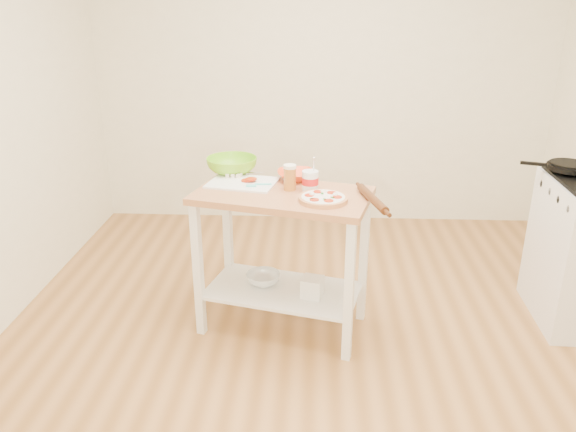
# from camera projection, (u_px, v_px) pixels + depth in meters

# --- Properties ---
(room_shell) EXTENTS (4.04, 4.54, 2.74)m
(room_shell) POSITION_uv_depth(u_px,v_px,m) (327.00, 130.00, 2.77)
(room_shell) COLOR #B17941
(room_shell) RESTS_ON ground
(prep_island) EXTENTS (1.12, 0.79, 0.90)m
(prep_island) POSITION_uv_depth(u_px,v_px,m) (283.00, 233.00, 3.37)
(prep_island) COLOR #B9794C
(prep_island) RESTS_ON ground
(skillet) EXTENTS (0.41, 0.26, 0.03)m
(skillet) POSITION_uv_depth(u_px,v_px,m) (568.00, 167.00, 3.49)
(skillet) COLOR black
(skillet) RESTS_ON gas_stove
(pizza) EXTENTS (0.28, 0.28, 0.04)m
(pizza) POSITION_uv_depth(u_px,v_px,m) (323.00, 198.00, 3.13)
(pizza) COLOR tan
(pizza) RESTS_ON prep_island
(cutting_board) EXTENTS (0.45, 0.37, 0.04)m
(cutting_board) POSITION_uv_depth(u_px,v_px,m) (242.00, 182.00, 3.42)
(cutting_board) COLOR white
(cutting_board) RESTS_ON prep_island
(spatula) EXTENTS (0.15, 0.06, 0.01)m
(spatula) POSITION_uv_depth(u_px,v_px,m) (258.00, 185.00, 3.35)
(spatula) COLOR #58D9CF
(spatula) RESTS_ON cutting_board
(knife) EXTENTS (0.27, 0.06, 0.01)m
(knife) POSITION_uv_depth(u_px,v_px,m) (237.00, 173.00, 3.57)
(knife) COLOR silver
(knife) RESTS_ON cutting_board
(orange_bowl) EXTENTS (0.26, 0.26, 0.06)m
(orange_bowl) POSITION_uv_depth(u_px,v_px,m) (296.00, 175.00, 3.49)
(orange_bowl) COLOR #F54C1F
(orange_bowl) RESTS_ON prep_island
(green_bowl) EXTENTS (0.45, 0.45, 0.10)m
(green_bowl) POSITION_uv_depth(u_px,v_px,m) (232.00, 165.00, 3.61)
(green_bowl) COLOR #74C11A
(green_bowl) RESTS_ON prep_island
(beer_pint) EXTENTS (0.08, 0.08, 0.15)m
(beer_pint) POSITION_uv_depth(u_px,v_px,m) (290.00, 177.00, 3.29)
(beer_pint) COLOR #B56E29
(beer_pint) RESTS_ON prep_island
(yogurt_tub) EXTENTS (0.10, 0.10, 0.21)m
(yogurt_tub) POSITION_uv_depth(u_px,v_px,m) (310.00, 181.00, 3.28)
(yogurt_tub) COLOR white
(yogurt_tub) RESTS_ON prep_island
(rolling_pin) EXTENTS (0.14, 0.40, 0.05)m
(rolling_pin) POSITION_uv_depth(u_px,v_px,m) (372.00, 199.00, 3.10)
(rolling_pin) COLOR #502912
(rolling_pin) RESTS_ON prep_island
(shelf_glass_bowl) EXTENTS (0.29, 0.29, 0.07)m
(shelf_glass_bowl) POSITION_uv_depth(u_px,v_px,m) (263.00, 279.00, 3.56)
(shelf_glass_bowl) COLOR silver
(shelf_glass_bowl) RESTS_ON prep_island
(shelf_bin) EXTENTS (0.15, 0.15, 0.12)m
(shelf_bin) POSITION_uv_depth(u_px,v_px,m) (312.00, 287.00, 3.40)
(shelf_bin) COLOR white
(shelf_bin) RESTS_ON prep_island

